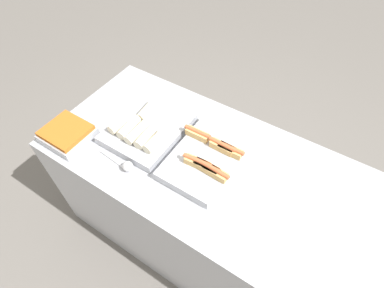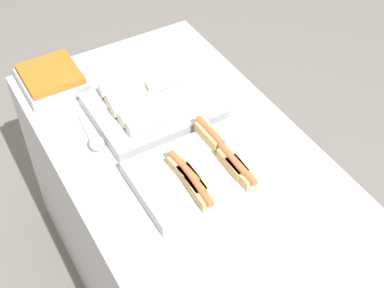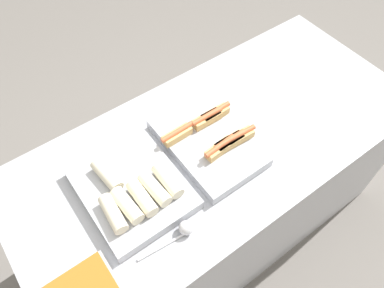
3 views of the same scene
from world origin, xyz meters
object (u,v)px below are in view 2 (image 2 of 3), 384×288
(tray_side_front, at_px, (51,79))
(serving_spoon_near, at_px, (96,142))
(tray_wraps, at_px, (149,106))
(tray_hotdogs, at_px, (205,170))

(tray_side_front, distance_m, serving_spoon_near, 0.40)
(serving_spoon_near, bearing_deg, tray_side_front, -177.78)
(tray_wraps, distance_m, tray_side_front, 0.42)
(tray_hotdogs, distance_m, serving_spoon_near, 0.40)
(tray_hotdogs, xyz_separation_m, serving_spoon_near, (-0.31, -0.26, -0.01))
(tray_wraps, bearing_deg, serving_spoon_near, -75.16)
(tray_side_front, bearing_deg, tray_wraps, 37.81)
(tray_hotdogs, distance_m, tray_wraps, 0.38)
(tray_hotdogs, bearing_deg, tray_side_front, -159.03)
(tray_side_front, bearing_deg, tray_hotdogs, 20.97)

